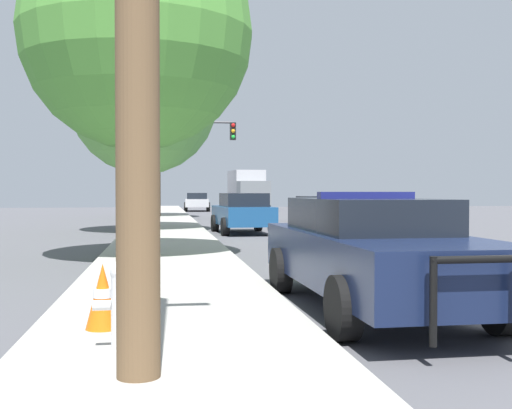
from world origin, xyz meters
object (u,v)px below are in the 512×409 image
at_px(tree_sidewalk_far, 157,126).
at_px(police_car, 371,250).
at_px(car_background_oncoming, 316,208).
at_px(tree_sidewalk_mid, 144,101).
at_px(traffic_cone, 103,296).
at_px(fire_hydrant, 124,301).
at_px(car_background_midblock, 243,212).
at_px(traffic_light, 188,148).
at_px(box_truck, 248,189).
at_px(car_background_distant, 197,201).
at_px(tree_sidewalk_near, 137,35).

bearing_deg(tree_sidewalk_far, police_car, -84.12).
height_order(police_car, car_background_oncoming, police_car).
bearing_deg(tree_sidewalk_mid, traffic_cone, -89.87).
bearing_deg(tree_sidewalk_mid, fire_hydrant, -89.06).
relative_size(police_car, tree_sidewalk_far, 0.70).
bearing_deg(car_background_midblock, tree_sidewalk_far, 99.68).
distance_m(fire_hydrant, car_background_midblock, 17.79).
bearing_deg(fire_hydrant, traffic_cone, 106.80).
relative_size(traffic_light, car_background_oncoming, 1.23).
relative_size(tree_sidewalk_far, traffic_cone, 11.28).
height_order(traffic_light, box_truck, traffic_light).
xyz_separation_m(police_car, car_background_distant, (-0.00, 41.38, -0.04)).
bearing_deg(car_background_distant, traffic_light, -91.77).
relative_size(traffic_light, car_background_midblock, 1.26).
bearing_deg(car_background_distant, tree_sidewalk_near, -92.32).
bearing_deg(car_background_distant, box_truck, 19.37).
bearing_deg(car_background_distant, car_background_midblock, -86.51).
xyz_separation_m(car_background_oncoming, car_background_midblock, (-4.84, -8.48, 0.07)).
bearing_deg(traffic_cone, box_truck, 80.40).
bearing_deg(tree_sidewalk_mid, car_background_distant, 82.33).
distance_m(car_background_oncoming, traffic_cone, 26.45).
bearing_deg(traffic_light, car_background_distant, 85.27).
distance_m(box_truck, tree_sidewalk_near, 37.21).
bearing_deg(box_truck, tree_sidewalk_near, 76.01).
relative_size(box_truck, tree_sidewalk_near, 0.90).
distance_m(fire_hydrant, box_truck, 45.35).
height_order(box_truck, traffic_cone, box_truck).
relative_size(box_truck, traffic_cone, 9.83).
bearing_deg(car_background_distant, tree_sidewalk_mid, -94.72).
bearing_deg(tree_sidewalk_far, tree_sidewalk_mid, -91.81).
distance_m(police_car, tree_sidewalk_far, 29.37).
distance_m(tree_sidewalk_far, traffic_cone, 30.55).
distance_m(car_background_distant, car_background_midblock, 26.09).
height_order(car_background_midblock, tree_sidewalk_far, tree_sidewalk_far).
bearing_deg(traffic_light, police_car, -86.86).
relative_size(fire_hydrant, traffic_cone, 1.20).
relative_size(car_background_midblock, tree_sidewalk_near, 0.55).
xyz_separation_m(car_background_oncoming, tree_sidewalk_mid, (-8.45, -7.40, 4.24)).
bearing_deg(tree_sidewalk_far, car_background_midblock, -76.66).
distance_m(traffic_light, car_background_midblock, 10.18).
bearing_deg(police_car, car_background_midblock, -91.94).
height_order(car_background_distant, tree_sidewalk_far, tree_sidewalk_far).
xyz_separation_m(tree_sidewalk_far, tree_sidewalk_near, (-0.27, -22.62, -0.25)).
bearing_deg(police_car, traffic_cone, 20.30).
bearing_deg(car_background_oncoming, police_car, 74.78).
xyz_separation_m(traffic_light, tree_sidewalk_far, (-1.61, 3.99, 1.46)).
bearing_deg(box_truck, police_car, 81.93).
xyz_separation_m(tree_sidewalk_far, tree_sidewalk_mid, (-0.39, -12.50, -0.30)).
bearing_deg(tree_sidewalk_near, traffic_cone, -90.67).
bearing_deg(car_background_midblock, traffic_light, 95.87).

